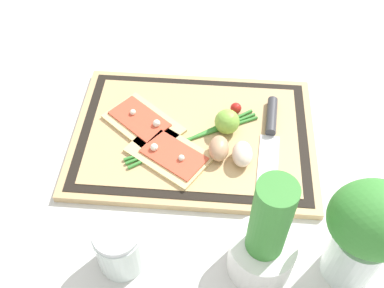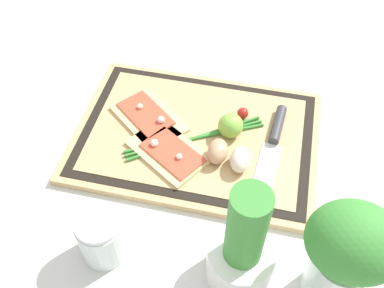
% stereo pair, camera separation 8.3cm
% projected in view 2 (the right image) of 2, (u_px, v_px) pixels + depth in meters
% --- Properties ---
extents(ground_plane, '(6.00, 6.00, 0.00)m').
position_uv_depth(ground_plane, '(197.00, 139.00, 0.97)').
color(ground_plane, silver).
extents(cutting_board, '(0.51, 0.36, 0.02)m').
position_uv_depth(cutting_board, '(197.00, 136.00, 0.96)').
color(cutting_board, tan).
rests_on(cutting_board, ground_plane).
extents(pizza_slice_near, '(0.19, 0.18, 0.02)m').
position_uv_depth(pizza_slice_near, '(148.00, 117.00, 0.97)').
color(pizza_slice_near, '#DBBC7F').
rests_on(pizza_slice_near, cutting_board).
extents(pizza_slice_far, '(0.19, 0.17, 0.02)m').
position_uv_depth(pizza_slice_far, '(169.00, 151.00, 0.91)').
color(pizza_slice_far, '#DBBC7F').
rests_on(pizza_slice_far, cutting_board).
extents(knife, '(0.06, 0.31, 0.02)m').
position_uv_depth(knife, '(273.00, 144.00, 0.92)').
color(knife, silver).
rests_on(knife, cutting_board).
extents(egg_brown, '(0.04, 0.06, 0.04)m').
position_uv_depth(egg_brown, '(218.00, 151.00, 0.90)').
color(egg_brown, tan).
rests_on(egg_brown, cutting_board).
extents(egg_pink, '(0.04, 0.06, 0.04)m').
position_uv_depth(egg_pink, '(240.00, 159.00, 0.88)').
color(egg_pink, beige).
rests_on(egg_pink, cutting_board).
extents(lime, '(0.05, 0.05, 0.05)m').
position_uv_depth(lime, '(231.00, 126.00, 0.93)').
color(lime, '#7FB742').
rests_on(lime, cutting_board).
extents(cherry_tomato_red, '(0.02, 0.02, 0.02)m').
position_uv_depth(cherry_tomato_red, '(243.00, 113.00, 0.97)').
color(cherry_tomato_red, red).
rests_on(cherry_tomato_red, cutting_board).
extents(scallion_bunch, '(0.27, 0.18, 0.01)m').
position_uv_depth(scallion_bunch, '(197.00, 138.00, 0.94)').
color(scallion_bunch, '#388433').
rests_on(scallion_bunch, cutting_board).
extents(herb_pot, '(0.11, 0.11, 0.24)m').
position_uv_depth(herb_pot, '(242.00, 251.00, 0.71)').
color(herb_pot, white).
rests_on(herb_pot, ground_plane).
extents(sauce_jar, '(0.08, 0.08, 0.10)m').
position_uv_depth(sauce_jar, '(102.00, 239.00, 0.77)').
color(sauce_jar, silver).
rests_on(sauce_jar, ground_plane).
extents(herb_glass, '(0.14, 0.12, 0.23)m').
position_uv_depth(herb_glass, '(348.00, 253.00, 0.65)').
color(herb_glass, silver).
rests_on(herb_glass, ground_plane).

